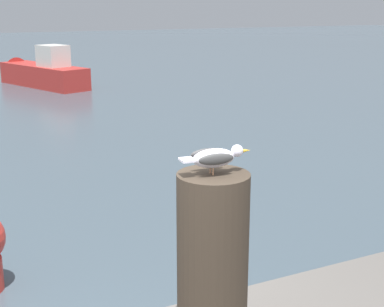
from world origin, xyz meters
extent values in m
cylinder|color=#382D23|center=(0.94, -0.47, 1.60)|extent=(0.39, 0.39, 0.99)
cylinder|color=tan|center=(0.93, -0.49, 2.11)|extent=(0.01, 0.01, 0.04)
cylinder|color=tan|center=(0.94, -0.45, 2.11)|extent=(0.01, 0.01, 0.04)
ellipsoid|color=silver|center=(0.94, -0.47, 2.18)|extent=(0.24, 0.11, 0.10)
sphere|color=silver|center=(1.08, -0.48, 2.21)|extent=(0.06, 0.06, 0.06)
cone|color=gold|center=(1.13, -0.49, 2.21)|extent=(0.05, 0.02, 0.02)
cube|color=silver|center=(0.80, -0.45, 2.19)|extent=(0.08, 0.09, 0.01)
ellipsoid|color=#3A3A3A|center=(0.93, -0.52, 2.19)|extent=(0.19, 0.05, 0.06)
ellipsoid|color=#3A3A3A|center=(0.94, -0.41, 2.19)|extent=(0.19, 0.05, 0.06)
cube|color=#B72D28|center=(3.94, 18.07, 0.39)|extent=(2.51, 4.43, 0.78)
cone|color=#B72D28|center=(3.12, 20.36, 0.43)|extent=(1.30, 1.30, 1.02)
cube|color=silver|center=(4.18, 17.40, 1.16)|extent=(1.10, 1.23, 0.76)
camera|label=1|loc=(-0.40, -2.92, 2.95)|focal=52.68mm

